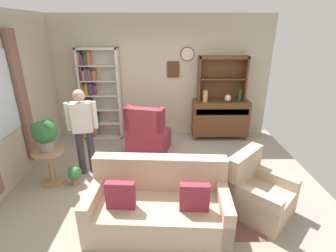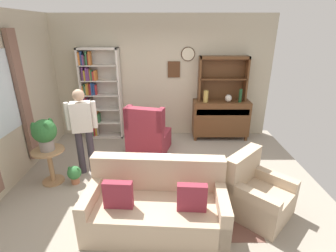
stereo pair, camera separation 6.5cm
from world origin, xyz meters
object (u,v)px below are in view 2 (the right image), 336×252
object	(u,v)px
bookshelf	(99,95)
couch_floral	(157,206)
potted_plant_small	(75,173)
vase_round	(229,98)
vase_tall	(207,96)
potted_plant_large	(45,133)
sideboard_hutch	(224,72)
plant_stand	(51,162)
bottle_wine	(241,96)
wingback_chair	(149,136)
sideboard	(221,118)
person_reading	(83,126)
armchair_floral	(257,195)

from	to	relation	value
bookshelf	couch_floral	world-z (taller)	bookshelf
couch_floral	potted_plant_small	world-z (taller)	couch_floral
vase_round	couch_floral	size ratio (longest dim) A/B	0.09
vase_tall	potted_plant_large	size ratio (longest dim) A/B	0.50
sideboard_hutch	plant_stand	bearing A→B (deg)	-148.35
bottle_wine	potted_plant_large	xyz separation A→B (m)	(-3.63, -1.80, -0.15)
vase_round	plant_stand	world-z (taller)	vase_round
plant_stand	potted_plant_small	bearing A→B (deg)	-6.69
bookshelf	sideboard_hutch	world-z (taller)	bookshelf
wingback_chair	potted_plant_large	world-z (taller)	potted_plant_large
couch_floral	potted_plant_large	size ratio (longest dim) A/B	3.49
vase_tall	vase_round	distance (m)	0.52
vase_tall	couch_floral	size ratio (longest dim) A/B	0.14
sideboard	person_reading	world-z (taller)	person_reading
vase_round	wingback_chair	bearing A→B (deg)	-158.36
bookshelf	bottle_wine	xyz separation A→B (m)	(3.27, -0.17, 0.03)
bookshelf	sideboard	bearing A→B (deg)	-1.64
bookshelf	potted_plant_small	distance (m)	2.19
sideboard	vase_round	world-z (taller)	vase_round
bottle_wine	couch_floral	xyz separation A→B (m)	(-1.79, -2.83, -0.76)
sideboard_hutch	vase_round	bearing A→B (deg)	-53.52
sideboard_hutch	vase_tall	distance (m)	0.67
bookshelf	wingback_chair	distance (m)	1.62
bottle_wine	armchair_floral	size ratio (longest dim) A/B	0.28
armchair_floral	person_reading	xyz separation A→B (m)	(-2.74, 1.10, 0.62)
armchair_floral	potted_plant_large	xyz separation A→B (m)	(-3.24, 0.77, 0.64)
sideboard_hutch	potted_plant_small	world-z (taller)	sideboard_hutch
bottle_wine	potted_plant_small	size ratio (longest dim) A/B	0.94
bottle_wine	person_reading	distance (m)	3.46
vase_round	bottle_wine	distance (m)	0.27
bookshelf	vase_round	xyz separation A→B (m)	(3.01, -0.15, -0.03)
armchair_floral	potted_plant_small	size ratio (longest dim) A/B	3.37
sideboard	wingback_chair	bearing A→B (deg)	-154.94
vase_round	armchair_floral	xyz separation A→B (m)	(-0.12, -2.60, -0.72)
sideboard	person_reading	xyz separation A→B (m)	(-2.73, -1.56, 0.40)
bookshelf	wingback_chair	bearing A→B (deg)	-35.64
couch_floral	wingback_chair	size ratio (longest dim) A/B	1.76
bottle_wine	potted_plant_large	distance (m)	4.05
bottle_wine	armchair_floral	xyz separation A→B (m)	(-0.38, -2.57, -0.78)
bookshelf	sideboard_hutch	size ratio (longest dim) A/B	1.91
wingback_chair	person_reading	world-z (taller)	person_reading
vase_tall	potted_plant_large	bearing A→B (deg)	-147.50
sideboard_hutch	armchair_floral	world-z (taller)	sideboard_hutch
vase_tall	wingback_chair	distance (m)	1.61
armchair_floral	vase_round	bearing A→B (deg)	87.30
bottle_wine	wingback_chair	distance (m)	2.28
bookshelf	person_reading	size ratio (longest dim) A/B	1.35
armchair_floral	plant_stand	world-z (taller)	armchair_floral
bookshelf	armchair_floral	world-z (taller)	bookshelf
bookshelf	potted_plant_large	world-z (taller)	bookshelf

